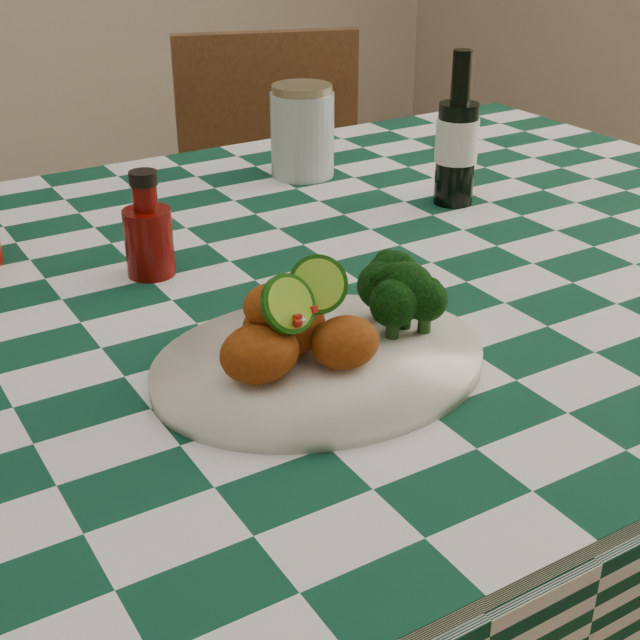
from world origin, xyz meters
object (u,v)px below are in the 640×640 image
fried_chicken_pile (303,318)px  beer_bottle (458,129)px  mason_jar (302,131)px  wooden_chair_right (285,255)px  ketchup_bottle (147,224)px  dining_table (265,546)px  plate (320,364)px

fried_chicken_pile → beer_bottle: (0.43, 0.31, 0.04)m
mason_jar → wooden_chair_right: size_ratio=0.15×
beer_bottle → ketchup_bottle: bearing=-178.4°
dining_table → fried_chicken_pile: 0.51m
fried_chicken_pile → mason_jar: (0.31, 0.53, 0.01)m
mason_jar → wooden_chair_right: mason_jar is taller
dining_table → beer_bottle: (0.36, 0.09, 0.50)m
ketchup_bottle → mason_jar: bearing=34.4°
fried_chicken_pile → wooden_chair_right: 1.17m
fried_chicken_pile → wooden_chair_right: bearing=61.9°
ketchup_bottle → fried_chicken_pile: bearing=-83.8°
plate → fried_chicken_pile: bearing=180.0°
dining_table → mason_jar: (0.25, 0.31, 0.46)m
dining_table → ketchup_bottle: size_ratio=13.41×
dining_table → beer_bottle: size_ratio=7.88×
plate → wooden_chair_right: wooden_chair_right is taller
ketchup_bottle → beer_bottle: beer_bottle is taller
plate → fried_chicken_pile: (-0.02, 0.00, 0.05)m
mason_jar → beer_bottle: size_ratio=0.65×
fried_chicken_pile → beer_bottle: size_ratio=0.65×
beer_bottle → wooden_chair_right: beer_bottle is taller
mason_jar → beer_bottle: beer_bottle is taller
wooden_chair_right → beer_bottle: bearing=-79.2°
plate → mason_jar: size_ratio=2.33×
plate → wooden_chair_right: bearing=62.7°
dining_table → beer_bottle: 0.62m
beer_bottle → wooden_chair_right: bearing=82.0°
dining_table → beer_bottle: beer_bottle is taller
dining_table → ketchup_bottle: (-0.09, 0.08, 0.45)m
dining_table → plate: 0.46m
plate → beer_bottle: beer_bottle is taller
mason_jar → wooden_chair_right: (0.21, 0.44, -0.41)m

